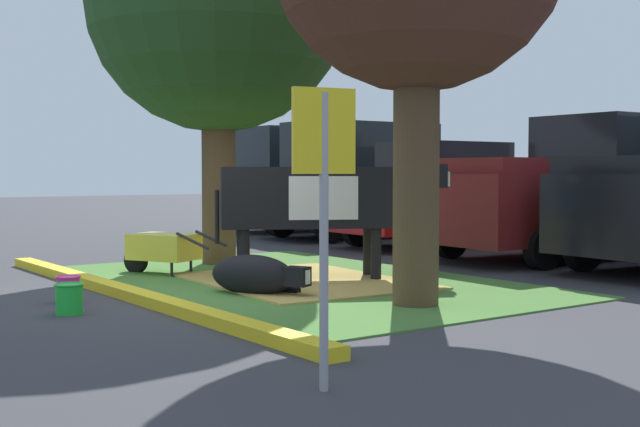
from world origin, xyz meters
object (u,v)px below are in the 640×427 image
(bucket_green, at_px, (69,298))
(parking_sign, at_px, (324,178))
(calf_lying, at_px, (255,275))
(person_handler, at_px, (420,216))
(cow_holstein, at_px, (316,198))
(suv_dark_grey, at_px, (361,180))
(shade_tree_left, at_px, (218,2))
(suv_black, at_px, (308,179))
(person_visitor_near, at_px, (412,219))
(bucket_pink, at_px, (68,289))
(pickup_truck_maroon, at_px, (571,192))
(sedan_blue, at_px, (444,196))
(wheelbarrow, at_px, (163,248))

(bucket_green, bearing_deg, parking_sign, 5.22)
(calf_lying, height_order, person_handler, person_handler)
(cow_holstein, xyz_separation_m, suv_dark_grey, (-5.47, 5.13, 0.17))
(shade_tree_left, distance_m, suv_black, 8.34)
(person_handler, xyz_separation_m, parking_sign, (3.94, -4.48, 0.56))
(person_visitor_near, height_order, bucket_pink, person_visitor_near)
(parking_sign, xyz_separation_m, suv_black, (-12.57, 8.67, -0.14))
(person_visitor_near, xyz_separation_m, suv_dark_grey, (-7.07, 4.87, 0.38))
(calf_lying, bearing_deg, pickup_truck_maroon, 95.57)
(cow_holstein, bearing_deg, shade_tree_left, -177.62)
(suv_dark_grey, bearing_deg, shade_tree_left, -60.17)
(calf_lying, bearing_deg, suv_black, 141.78)
(calf_lying, bearing_deg, bucket_green, -90.17)
(calf_lying, bearing_deg, parking_sign, -25.31)
(cow_holstein, height_order, bucket_green, cow_holstein)
(person_visitor_near, height_order, suv_black, suv_black)
(person_handler, xyz_separation_m, pickup_truck_maroon, (-0.62, 4.04, 0.26))
(bucket_pink, bearing_deg, sedan_blue, 107.82)
(calf_lying, bearing_deg, suv_dark_grey, 133.39)
(parking_sign, bearing_deg, person_visitor_near, 130.56)
(person_handler, distance_m, person_visitor_near, 1.42)
(parking_sign, distance_m, bucket_pink, 4.82)
(bucket_green, xyz_separation_m, sedan_blue, (-3.43, 8.61, 0.82))
(bucket_green, distance_m, suv_black, 12.56)
(calf_lying, relative_size, suv_dark_grey, 0.28)
(cow_holstein, height_order, pickup_truck_maroon, pickup_truck_maroon)
(wheelbarrow, bearing_deg, suv_dark_grey, 119.54)
(suv_black, bearing_deg, suv_dark_grey, -7.73)
(shade_tree_left, bearing_deg, wheelbarrow, -61.68)
(wheelbarrow, relative_size, suv_dark_grey, 0.33)
(cow_holstein, distance_m, sedan_blue, 5.77)
(calf_lying, bearing_deg, wheelbarrow, -179.22)
(parking_sign, distance_m, sedan_blue, 11.05)
(calf_lying, height_order, suv_dark_grey, suv_dark_grey)
(parking_sign, bearing_deg, bucket_green, -174.78)
(parking_sign, bearing_deg, person_handler, 131.31)
(wheelbarrow, xyz_separation_m, bucket_green, (2.43, -2.17, -0.22))
(shade_tree_left, bearing_deg, person_handler, 24.17)
(wheelbarrow, height_order, parking_sign, parking_sign)
(person_visitor_near, distance_m, wheelbarrow, 3.79)
(calf_lying, distance_m, suv_dark_grey, 8.97)
(wheelbarrow, xyz_separation_m, sedan_blue, (-1.00, 6.44, 0.60))
(person_visitor_near, bearing_deg, parking_sign, -49.44)
(calf_lying, distance_m, bucket_green, 2.20)
(bucket_pink, xyz_separation_m, bucket_green, (0.74, -0.25, 0.01))
(bucket_pink, distance_m, bucket_green, 0.78)
(calf_lying, relative_size, bucket_pink, 4.35)
(cow_holstein, relative_size, suv_black, 0.63)
(person_visitor_near, bearing_deg, bucket_pink, -115.37)
(bucket_pink, bearing_deg, pickup_truck_maroon, 89.36)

